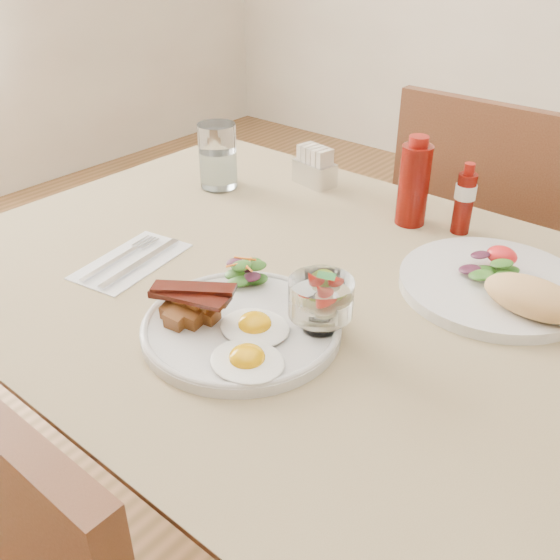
# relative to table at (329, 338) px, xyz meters

# --- Properties ---
(table) EXTENTS (1.33, 0.88, 0.75)m
(table) POSITION_rel_table_xyz_m (0.00, 0.00, 0.00)
(table) COLOR brown
(table) RESTS_ON ground
(chair_far) EXTENTS (0.42, 0.42, 0.93)m
(chair_far) POSITION_rel_table_xyz_m (0.00, 0.66, -0.14)
(chair_far) COLOR brown
(chair_far) RESTS_ON ground
(main_plate) EXTENTS (0.28, 0.28, 0.02)m
(main_plate) POSITION_rel_table_xyz_m (-0.03, -0.17, 0.10)
(main_plate) COLOR silver
(main_plate) RESTS_ON table
(fried_eggs) EXTENTS (0.17, 0.18, 0.03)m
(fried_eggs) POSITION_rel_table_xyz_m (0.01, -0.20, 0.11)
(fried_eggs) COLOR white
(fried_eggs) RESTS_ON main_plate
(bacon_potato_pile) EXTENTS (0.13, 0.09, 0.05)m
(bacon_potato_pile) POSITION_rel_table_xyz_m (-0.09, -0.21, 0.13)
(bacon_potato_pile) COLOR brown
(bacon_potato_pile) RESTS_ON main_plate
(side_salad) EXTENTS (0.07, 0.06, 0.04)m
(side_salad) POSITION_rel_table_xyz_m (-0.10, -0.08, 0.12)
(side_salad) COLOR #204813
(side_salad) RESTS_ON main_plate
(fruit_cup) EXTENTS (0.09, 0.09, 0.09)m
(fruit_cup) POSITION_rel_table_xyz_m (0.06, -0.11, 0.15)
(fruit_cup) COLOR white
(fruit_cup) RESTS_ON main_plate
(second_plate) EXTENTS (0.30, 0.29, 0.07)m
(second_plate) POSITION_rel_table_xyz_m (0.21, 0.15, 0.11)
(second_plate) COLOR silver
(second_plate) RESTS_ON table
(ketchup_bottle) EXTENTS (0.07, 0.07, 0.17)m
(ketchup_bottle) POSITION_rel_table_xyz_m (-0.03, 0.29, 0.17)
(ketchup_bottle) COLOR #5A0A05
(ketchup_bottle) RESTS_ON table
(hot_sauce_bottle) EXTENTS (0.05, 0.05, 0.13)m
(hot_sauce_bottle) POSITION_rel_table_xyz_m (0.06, 0.32, 0.15)
(hot_sauce_bottle) COLOR #5A0A05
(hot_sauce_bottle) RESTS_ON table
(sugar_caddy) EXTENTS (0.10, 0.06, 0.08)m
(sugar_caddy) POSITION_rel_table_xyz_m (-0.29, 0.33, 0.12)
(sugar_caddy) COLOR silver
(sugar_caddy) RESTS_ON table
(water_glass) EXTENTS (0.08, 0.08, 0.14)m
(water_glass) POSITION_rel_table_xyz_m (-0.43, 0.19, 0.15)
(water_glass) COLOR white
(water_glass) RESTS_ON table
(napkin_cutlery) EXTENTS (0.14, 0.21, 0.01)m
(napkin_cutlery) POSITION_rel_table_xyz_m (-0.31, -0.14, 0.09)
(napkin_cutlery) COLOR white
(napkin_cutlery) RESTS_ON table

